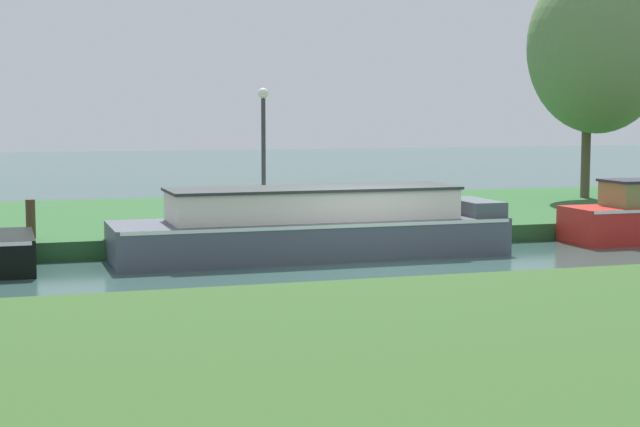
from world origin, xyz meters
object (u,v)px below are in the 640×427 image
Objects in this scene: lamp_post at (263,140)px; mooring_post_near at (31,219)px; slate_barge at (314,226)px; willow_tree_left at (599,46)px.

lamp_post is 5.55m from mooring_post_near.
slate_barge is at bearing -15.81° from mooring_post_near.
willow_tree_left reaches higher than mooring_post_near.
mooring_post_near is at bearing -163.80° from willow_tree_left.
willow_tree_left reaches higher than lamp_post.
mooring_post_near is at bearing -168.80° from lamp_post.
lamp_post reaches higher than mooring_post_near.
mooring_post_near is (-5.63, 1.59, 0.17)m from slate_barge.
willow_tree_left is 8.79× the size of mooring_post_near.
willow_tree_left is at bearing 18.45° from lamp_post.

